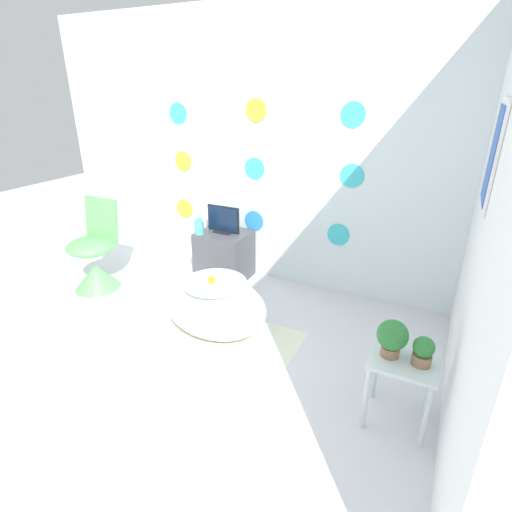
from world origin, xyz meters
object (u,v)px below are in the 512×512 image
at_px(vase, 199,227).
at_px(bathtub, 216,307).
at_px(potted_plant_right, 423,351).
at_px(potted_plant_left, 392,337).
at_px(chair, 95,261).
at_px(tv, 223,221).

bearing_deg(vase, bathtub, -49.37).
bearing_deg(potted_plant_right, potted_plant_left, 178.32).
height_order(chair, potted_plant_right, chair).
distance_m(chair, vase, 1.09).
bearing_deg(bathtub, chair, 174.27).
bearing_deg(potted_plant_right, vase, 153.80).
bearing_deg(bathtub, tv, 116.97).
distance_m(bathtub, potted_plant_right, 1.63).
height_order(vase, potted_plant_left, potted_plant_left).
relative_size(vase, potted_plant_left, 0.75).
distance_m(tv, potted_plant_right, 2.40).
xyz_separation_m(tv, potted_plant_left, (1.87, -1.25, -0.05)).
xyz_separation_m(tv, vase, (-0.19, -0.15, -0.05)).
xyz_separation_m(chair, vase, (0.84, 0.63, 0.29)).
relative_size(tv, potted_plant_left, 1.59).
distance_m(bathtub, chair, 1.52).
relative_size(chair, potted_plant_right, 5.07).
bearing_deg(bathtub, potted_plant_right, -11.60).
bearing_deg(tv, potted_plant_right, -31.53).
relative_size(bathtub, potted_plant_left, 3.82).
relative_size(bathtub, chair, 0.98).
xyz_separation_m(tv, potted_plant_right, (2.04, -1.25, -0.08)).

